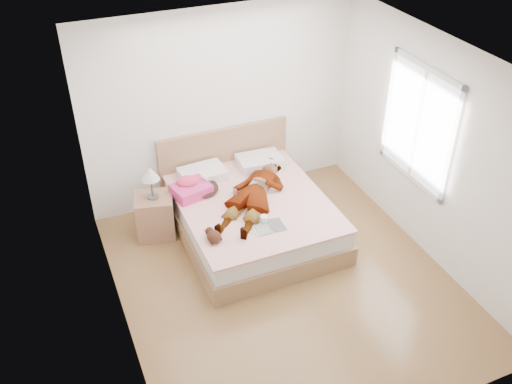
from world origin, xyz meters
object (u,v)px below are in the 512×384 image
(towel, at_px, (190,188))
(nightstand, at_px, (155,213))
(magazine, at_px, (269,227))
(plush_toy, at_px, (213,236))
(coffee_mug, at_px, (264,219))
(bed, at_px, (250,212))
(phone, at_px, (205,178))
(woman, at_px, (255,190))

(towel, height_order, nightstand, nightstand)
(magazine, relative_size, nightstand, 0.40)
(plush_toy, bearing_deg, magazine, -2.30)
(coffee_mug, distance_m, nightstand, 1.44)
(magazine, bearing_deg, plush_toy, 177.70)
(bed, bearing_deg, coffee_mug, -95.25)
(phone, relative_size, coffee_mug, 0.69)
(woman, height_order, coffee_mug, woman)
(woman, distance_m, magazine, 0.63)
(towel, bearing_deg, woman, -28.02)
(plush_toy, bearing_deg, nightstand, 112.65)
(coffee_mug, bearing_deg, phone, 113.94)
(coffee_mug, bearing_deg, nightstand, 138.91)
(phone, height_order, magazine, phone)
(magazine, relative_size, plush_toy, 1.56)
(bed, xyz_separation_m, towel, (-0.66, 0.34, 0.33))
(phone, bearing_deg, woman, -87.29)
(magazine, xyz_separation_m, coffee_mug, (-0.02, 0.10, 0.04))
(plush_toy, bearing_deg, bed, 41.73)
(phone, relative_size, towel, 0.18)
(magazine, height_order, coffee_mug, coffee_mug)
(towel, distance_m, nightstand, 0.54)
(towel, bearing_deg, coffee_mug, -55.54)
(phone, xyz_separation_m, bed, (0.45, -0.37, -0.41))
(towel, bearing_deg, magazine, -57.68)
(towel, xyz_separation_m, nightstand, (-0.46, 0.05, -0.28))
(woman, height_order, nightstand, nightstand)
(bed, relative_size, plush_toy, 8.21)
(phone, bearing_deg, coffee_mug, -114.69)
(coffee_mug, height_order, nightstand, nightstand)
(plush_toy, bearing_deg, towel, 87.57)
(phone, height_order, towel, towel)
(woman, height_order, towel, towel)
(plush_toy, xyz_separation_m, nightstand, (-0.42, 1.01, -0.25))
(bed, bearing_deg, magazine, -92.77)
(nightstand, bearing_deg, bed, -19.09)
(woman, height_order, magazine, woman)
(magazine, xyz_separation_m, plush_toy, (-0.67, 0.03, 0.06))
(phone, xyz_separation_m, towel, (-0.20, -0.03, -0.08))
(woman, xyz_separation_m, coffee_mug, (-0.10, -0.51, -0.06))
(woman, relative_size, nightstand, 1.68)
(woman, xyz_separation_m, magazine, (-0.08, -0.62, -0.11))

